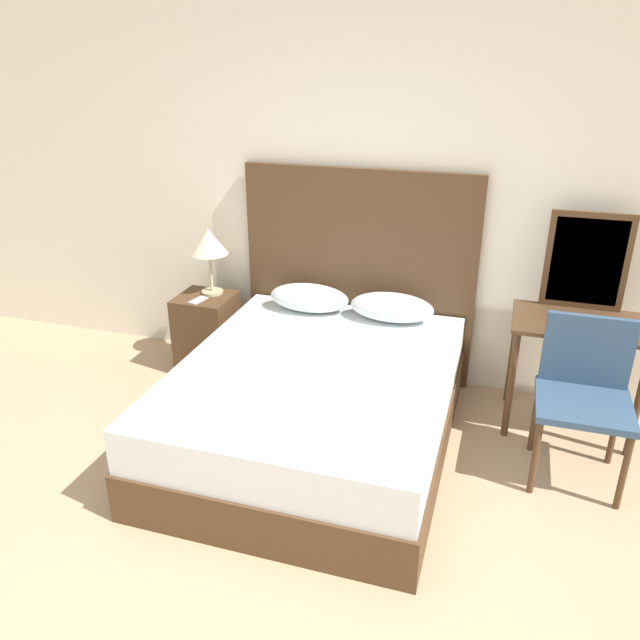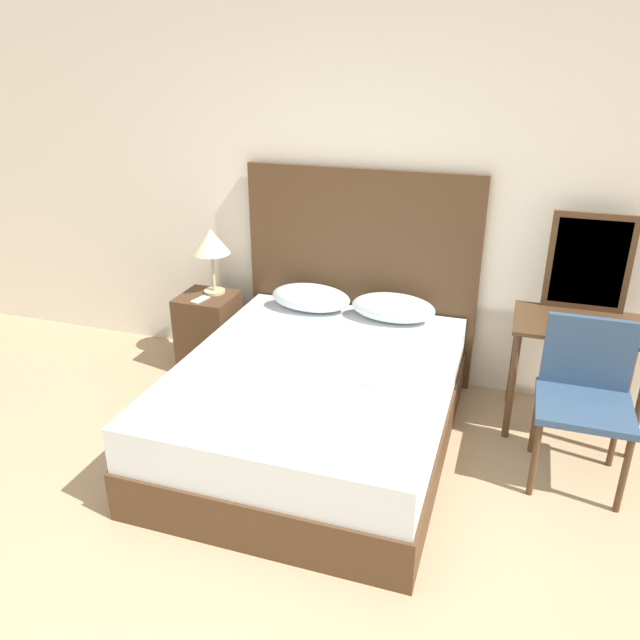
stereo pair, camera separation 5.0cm
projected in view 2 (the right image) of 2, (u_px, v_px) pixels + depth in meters
wall_back at (372, 194)px, 4.31m from camera, size 10.00×0.06×2.70m
bed at (315, 406)px, 3.80m from camera, size 1.60×1.99×0.55m
headboard at (360, 276)px, 4.49m from camera, size 1.67×0.05×1.54m
pillow_left at (311, 298)px, 4.43m from camera, size 0.57×0.30×0.19m
pillow_right at (393, 308)px, 4.26m from camera, size 0.57×0.30×0.19m
phone_on_bed at (372, 380)px, 3.51m from camera, size 0.08×0.16×0.01m
nightstand at (209, 332)px, 4.73m from camera, size 0.40×0.38×0.60m
table_lamp at (211, 243)px, 4.52m from camera, size 0.27×0.27×0.49m
phone_on_nightstand at (200, 300)px, 4.52m from camera, size 0.10×0.16×0.01m
vanity_desk at (579, 344)px, 3.84m from camera, size 0.80×0.53×0.75m
vanity_mirror at (589, 263)px, 3.86m from camera, size 0.50×0.03×0.62m
chair at (585, 389)px, 3.45m from camera, size 0.51×0.48×0.92m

